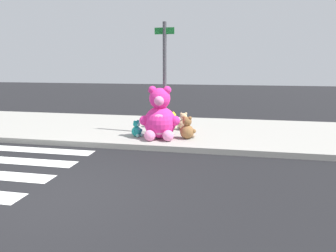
% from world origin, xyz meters
% --- Properties ---
extents(ground_plane, '(60.00, 60.00, 0.00)m').
position_xyz_m(ground_plane, '(0.00, 0.00, 0.00)').
color(ground_plane, black).
extents(sidewalk, '(28.00, 4.40, 0.15)m').
position_xyz_m(sidewalk, '(0.00, 5.20, 0.07)').
color(sidewalk, '#9E9B93').
rests_on(sidewalk, ground_plane).
extents(sign_pole, '(0.56, 0.11, 3.20)m').
position_xyz_m(sign_pole, '(1.00, 4.40, 1.85)').
color(sign_pole, '#4C4C51').
rests_on(sign_pole, sidewalk).
extents(plush_pink_large, '(1.11, 1.01, 1.45)m').
position_xyz_m(plush_pink_large, '(0.98, 3.81, 0.73)').
color(plush_pink_large, '#F22D93').
rests_on(plush_pink_large, sidewalk).
extents(plush_brown, '(0.48, 0.45, 0.64)m').
position_xyz_m(plush_brown, '(1.74, 3.92, 0.40)').
color(plush_brown, olive).
rests_on(plush_brown, sidewalk).
extents(plush_tan, '(0.38, 0.40, 0.55)m').
position_xyz_m(plush_tan, '(1.46, 5.07, 0.37)').
color(plush_tan, tan).
rests_on(plush_tan, sidewalk).
extents(plush_teal, '(0.34, 0.33, 0.47)m').
position_xyz_m(plush_teal, '(0.29, 3.89, 0.34)').
color(plush_teal, teal).
rests_on(plush_teal, sidewalk).
extents(plush_yellow, '(0.34, 0.39, 0.50)m').
position_xyz_m(plush_yellow, '(1.04, 5.42, 0.35)').
color(plush_yellow, yellow).
rests_on(plush_yellow, sidewalk).
extents(plush_lavender, '(0.42, 0.46, 0.60)m').
position_xyz_m(plush_lavender, '(0.45, 5.24, 0.39)').
color(plush_lavender, '#B28CD8').
rests_on(plush_lavender, sidewalk).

